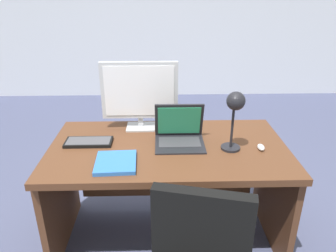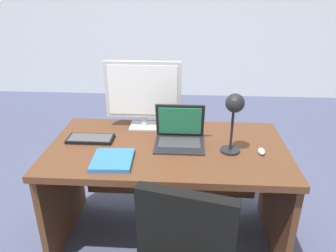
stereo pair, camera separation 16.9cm
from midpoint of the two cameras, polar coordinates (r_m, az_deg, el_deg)
The scene contains 9 objects.
ground at distance 3.71m, azimuth 2.73°, elevation -2.98°, with size 12.00×12.00×0.00m, color #474C6B.
back_wall at distance 5.12m, azimuth 3.47°, elevation 20.78°, with size 10.00×0.10×2.80m, color silver.
desk at distance 2.18m, azimuth 2.25°, elevation -7.86°, with size 1.51×0.82×0.74m.
monitor at distance 2.22m, azimuth -2.27°, elevation 6.09°, with size 0.52×0.16×0.48m.
laptop at distance 2.07m, azimuth 4.44°, elevation -0.91°, with size 0.31×0.27×0.25m.
keyboard at distance 2.15m, azimuth -11.44°, elevation -2.29°, with size 0.30×0.14×0.02m.
mouse at distance 2.05m, azimuth 18.59°, elevation -4.34°, with size 0.04×0.07×0.03m.
desk_lamp at distance 1.89m, azimuth 14.22°, elevation 2.56°, with size 0.12×0.14×0.38m.
book at distance 1.87m, azimuth -7.30°, elevation -6.07°, with size 0.24×0.26×0.02m.
Camera 2 is at (0.12, -1.81, 1.68)m, focal length 34.27 mm.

